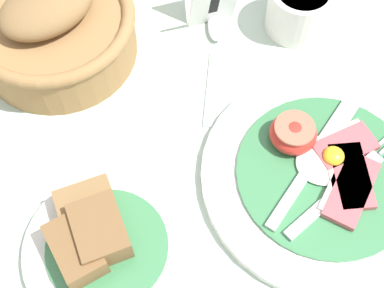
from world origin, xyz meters
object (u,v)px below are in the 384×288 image
at_px(breakfast_plate, 324,172).
at_px(teaspoon_by_saucer, 216,37).
at_px(bread_basket, 54,29).
at_px(bread_plate, 101,242).
at_px(sugar_cup, 299,8).

height_order(breakfast_plate, teaspoon_by_saucer, breakfast_plate).
bearing_deg(breakfast_plate, bread_basket, 128.56).
distance_m(breakfast_plate, bread_basket, 0.35).
bearing_deg(bread_plate, breakfast_plate, -3.11).
bearing_deg(bread_basket, teaspoon_by_saucer, -16.56).
bearing_deg(sugar_cup, breakfast_plate, -109.13).
xyz_separation_m(bread_plate, sugar_cup, (0.32, 0.19, 0.02)).
bearing_deg(bread_basket, sugar_cup, -14.02).
distance_m(breakfast_plate, teaspoon_by_saucer, 0.22).
bearing_deg(breakfast_plate, sugar_cup, 70.87).
bearing_deg(teaspoon_by_saucer, breakfast_plate, -144.20).
height_order(bread_basket, teaspoon_by_saucer, bread_basket).
bearing_deg(teaspoon_by_saucer, bread_plate, 161.33).
distance_m(bread_plate, teaspoon_by_saucer, 0.30).
height_order(breakfast_plate, sugar_cup, sugar_cup).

